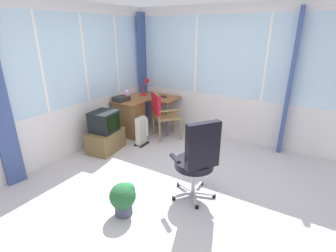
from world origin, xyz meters
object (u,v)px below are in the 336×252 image
paper_tray (121,99)px  space_heater (142,131)px  desk_lamp (147,84)px  spray_bottle (127,95)px  potted_plant (123,197)px  desk (131,116)px  tv_on_stand (105,134)px  tv_remote (164,97)px  wooden_armchair (161,110)px  office_chair (198,157)px

paper_tray → space_heater: (-0.18, -0.62, -0.50)m
desk_lamp → spray_bottle: 0.59m
desk_lamp → potted_plant: desk_lamp is taller
space_heater → potted_plant: size_ratio=1.35×
desk → tv_on_stand: bearing=-174.9°
desk → desk_lamp: (0.60, 0.00, 0.57)m
desk → tv_remote: size_ratio=7.54×
spray_bottle → paper_tray: bearing=166.8°
wooden_armchair → space_heater: wooden_armchair is taller
desk_lamp → spray_bottle: (-0.57, 0.11, -0.13)m
space_heater → potted_plant: (-1.70, -1.01, -0.05)m
tv_on_stand → potted_plant: 1.83m
spray_bottle → space_heater: size_ratio=0.39×
paper_tray → potted_plant: paper_tray is taller
potted_plant → space_heater: bearing=30.6°
space_heater → tv_remote: bearing=3.8°
potted_plant → wooden_armchair: bearing=22.1°
office_chair → potted_plant: bearing=139.5°
desk → paper_tray: size_ratio=3.77×
office_chair → space_heater: office_chair is taller
spray_bottle → potted_plant: spray_bottle is taller
desk_lamp → space_heater: bearing=-151.2°
spray_bottle → office_chair: size_ratio=0.20×
wooden_armchair → space_heater: bearing=163.5°
spray_bottle → wooden_armchair: 0.78m
desk_lamp → wooden_armchair: 0.85m
paper_tray → potted_plant: size_ratio=0.73×
desk_lamp → space_heater: size_ratio=0.67×
spray_bottle → paper_tray: (-0.14, 0.03, -0.06)m
wooden_armchair → space_heater: size_ratio=1.69×
spray_bottle → wooden_armchair: spray_bottle is taller
desk → space_heater: size_ratio=2.05×
office_chair → space_heater: 1.92m
wooden_armchair → tv_on_stand: bearing=151.5°
desk → paper_tray: bearing=127.6°
tv_on_stand → wooden_armchair: bearing=-28.5°
desk → spray_bottle: (0.03, 0.11, 0.44)m
spray_bottle → space_heater: (-0.32, -0.59, -0.55)m
space_heater → potted_plant: 1.97m
desk → spray_bottle: spray_bottle is taller
paper_tray → space_heater: paper_tray is taller
spray_bottle → space_heater: spray_bottle is taller
desk_lamp → office_chair: 2.83m
wooden_armchair → space_heater: 0.56m
desk → desk_lamp: size_ratio=3.07×
desk → tv_on_stand: (-0.83, -0.07, -0.07)m
tv_on_stand → potted_plant: size_ratio=1.80×
paper_tray → wooden_armchair: (0.27, -0.76, -0.19)m
office_chair → tv_remote: bearing=42.0°
space_heater → spray_bottle: bearing=61.9°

